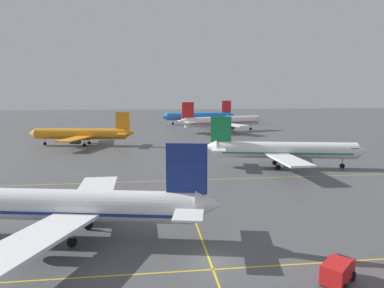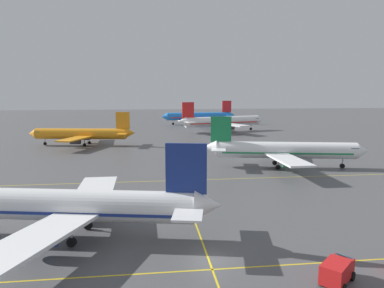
# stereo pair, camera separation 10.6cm
# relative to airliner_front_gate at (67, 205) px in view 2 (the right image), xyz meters

# --- Properties ---
(ground_plane) EXTENTS (600.00, 600.00, 0.00)m
(ground_plane) POSITION_rel_airliner_front_gate_xyz_m (15.26, -7.61, -3.84)
(ground_plane) COLOR #4C4C4F
(airliner_front_gate) EXTENTS (35.98, 30.58, 11.24)m
(airliner_front_gate) POSITION_rel_airliner_front_gate_xyz_m (0.00, 0.00, 0.00)
(airliner_front_gate) COLOR white
(airliner_front_gate) RESTS_ON ground
(airliner_second_row) EXTENTS (36.11, 30.69, 11.28)m
(airliner_second_row) POSITION_rel_airliner_front_gate_xyz_m (39.08, 34.07, 0.01)
(airliner_second_row) COLOR white
(airliner_second_row) RESTS_ON ground
(airliner_third_row) EXTENTS (33.63, 28.70, 10.47)m
(airliner_third_row) POSITION_rel_airliner_front_gate_xyz_m (-11.01, 73.24, -0.26)
(airliner_third_row) COLOR orange
(airliner_third_row) RESTS_ON ground
(airliner_far_left_stand) EXTENTS (39.41, 33.61, 12.46)m
(airliner_far_left_stand) POSITION_rel_airliner_front_gate_xyz_m (40.06, 105.62, 0.42)
(airliner_far_left_stand) COLOR white
(airliner_far_left_stand) RESTS_ON ground
(airliner_far_right_stand) EXTENTS (38.30, 32.87, 11.90)m
(airliner_far_right_stand) POSITION_rel_airliner_front_gate_xyz_m (35.54, 139.98, 0.23)
(airliner_far_right_stand) COLOR blue
(airliner_far_right_stand) RESTS_ON ground
(taxiway_markings) EXTENTS (111.83, 76.41, 0.01)m
(taxiway_markings) POSITION_rel_airliner_front_gate_xyz_m (15.26, 7.76, -3.83)
(taxiway_markings) COLOR yellow
(taxiway_markings) RESTS_ON ground
(service_truck_catering) EXTENTS (4.25, 4.16, 2.10)m
(service_truck_catering) POSITION_rel_airliner_front_gate_xyz_m (25.82, -13.32, -2.66)
(service_truck_catering) COLOR red
(service_truck_catering) RESTS_ON ground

